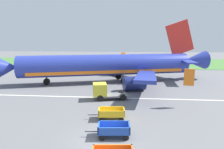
{
  "coord_description": "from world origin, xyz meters",
  "views": [
    {
      "loc": [
        1.76,
        -14.2,
        7.62
      ],
      "look_at": [
        -0.64,
        13.07,
        2.8
      ],
      "focal_mm": 32.02,
      "sensor_mm": 36.0,
      "label": 1
    }
  ],
  "objects_px": {
    "airplane": "(113,65)",
    "baggage_cart_fourth_in_row": "(111,113)",
    "service_truck_beside_carts": "(104,91)",
    "baggage_cart_third_in_row": "(114,130)"
  },
  "relations": [
    {
      "from": "airplane",
      "to": "baggage_cart_fourth_in_row",
      "type": "relative_size",
      "value": 10.28
    },
    {
      "from": "baggage_cart_fourth_in_row",
      "to": "service_truck_beside_carts",
      "type": "bearing_deg",
      "value": 103.89
    },
    {
      "from": "baggage_cart_fourth_in_row",
      "to": "baggage_cart_third_in_row",
      "type": "bearing_deg",
      "value": -81.86
    },
    {
      "from": "airplane",
      "to": "baggage_cart_fourth_in_row",
      "type": "height_order",
      "value": "airplane"
    },
    {
      "from": "airplane",
      "to": "baggage_cart_third_in_row",
      "type": "height_order",
      "value": "airplane"
    },
    {
      "from": "baggage_cart_fourth_in_row",
      "to": "service_truck_beside_carts",
      "type": "relative_size",
      "value": 0.77
    },
    {
      "from": "baggage_cart_third_in_row",
      "to": "baggage_cart_fourth_in_row",
      "type": "bearing_deg",
      "value": 98.14
    },
    {
      "from": "baggage_cart_third_in_row",
      "to": "service_truck_beside_carts",
      "type": "xyz_separation_m",
      "value": [
        -2.09,
        9.94,
        0.5
      ]
    },
    {
      "from": "baggage_cart_fourth_in_row",
      "to": "service_truck_beside_carts",
      "type": "height_order",
      "value": "service_truck_beside_carts"
    },
    {
      "from": "airplane",
      "to": "service_truck_beside_carts",
      "type": "distance_m",
      "value": 10.88
    }
  ]
}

